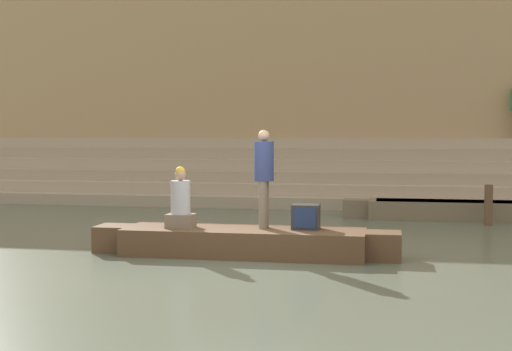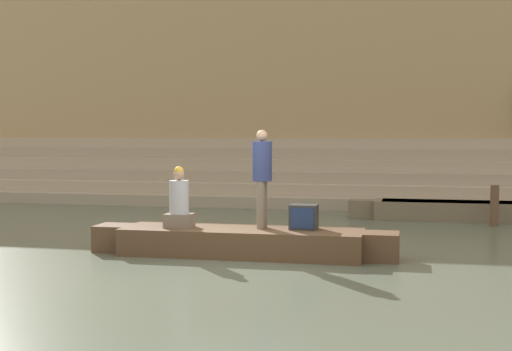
{
  "view_description": "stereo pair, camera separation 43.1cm",
  "coord_description": "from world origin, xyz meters",
  "px_view_note": "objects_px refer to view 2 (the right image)",
  "views": [
    {
      "loc": [
        2.42,
        -11.42,
        2.25
      ],
      "look_at": [
        -0.17,
        2.44,
        1.39
      ],
      "focal_mm": 50.0,
      "sensor_mm": 36.0,
      "label": 1
    },
    {
      "loc": [
        2.84,
        -11.34,
        2.25
      ],
      "look_at": [
        -0.17,
        2.44,
        1.39
      ],
      "focal_mm": 50.0,
      "sensor_mm": 36.0,
      "label": 2
    }
  ],
  "objects_px": {
    "tv_set": "(304,217)",
    "moored_boat_shore": "(470,210)",
    "rowboat_main": "(242,241)",
    "mooring_post": "(495,206)",
    "person_rowing": "(179,203)",
    "person_standing": "(262,172)"
  },
  "relations": [
    {
      "from": "person_rowing",
      "to": "tv_set",
      "type": "height_order",
      "value": "person_rowing"
    },
    {
      "from": "rowboat_main",
      "to": "person_rowing",
      "type": "bearing_deg",
      "value": -175.54
    },
    {
      "from": "rowboat_main",
      "to": "mooring_post",
      "type": "relative_size",
      "value": 5.72
    },
    {
      "from": "moored_boat_shore",
      "to": "mooring_post",
      "type": "height_order",
      "value": "mooring_post"
    },
    {
      "from": "person_standing",
      "to": "mooring_post",
      "type": "xyz_separation_m",
      "value": [
        4.62,
        5.04,
        -1.03
      ]
    },
    {
      "from": "person_rowing",
      "to": "moored_boat_shore",
      "type": "relative_size",
      "value": 0.18
    },
    {
      "from": "tv_set",
      "to": "moored_boat_shore",
      "type": "xyz_separation_m",
      "value": [
        3.37,
        6.12,
        -0.46
      ]
    },
    {
      "from": "person_standing",
      "to": "moored_boat_shore",
      "type": "relative_size",
      "value": 0.29
    },
    {
      "from": "moored_boat_shore",
      "to": "mooring_post",
      "type": "distance_m",
      "value": 1.22
    },
    {
      "from": "rowboat_main",
      "to": "person_rowing",
      "type": "height_order",
      "value": "person_rowing"
    },
    {
      "from": "rowboat_main",
      "to": "person_rowing",
      "type": "xyz_separation_m",
      "value": [
        -1.17,
        -0.09,
        0.68
      ]
    },
    {
      "from": "person_standing",
      "to": "moored_boat_shore",
      "type": "distance_m",
      "value": 7.51
    },
    {
      "from": "mooring_post",
      "to": "rowboat_main",
      "type": "bearing_deg",
      "value": -133.9
    },
    {
      "from": "person_standing",
      "to": "person_rowing",
      "type": "xyz_separation_m",
      "value": [
        -1.52,
        -0.21,
        -0.59
      ]
    },
    {
      "from": "person_rowing",
      "to": "mooring_post",
      "type": "height_order",
      "value": "person_rowing"
    },
    {
      "from": "moored_boat_shore",
      "to": "tv_set",
      "type": "bearing_deg",
      "value": -122.15
    },
    {
      "from": "rowboat_main",
      "to": "mooring_post",
      "type": "bearing_deg",
      "value": 46.16
    },
    {
      "from": "person_standing",
      "to": "moored_boat_shore",
      "type": "bearing_deg",
      "value": 44.33
    },
    {
      "from": "rowboat_main",
      "to": "mooring_post",
      "type": "height_order",
      "value": "mooring_post"
    },
    {
      "from": "tv_set",
      "to": "person_rowing",
      "type": "bearing_deg",
      "value": -170.84
    },
    {
      "from": "mooring_post",
      "to": "moored_boat_shore",
      "type": "bearing_deg",
      "value": 113.42
    },
    {
      "from": "rowboat_main",
      "to": "moored_boat_shore",
      "type": "height_order",
      "value": "rowboat_main"
    }
  ]
}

